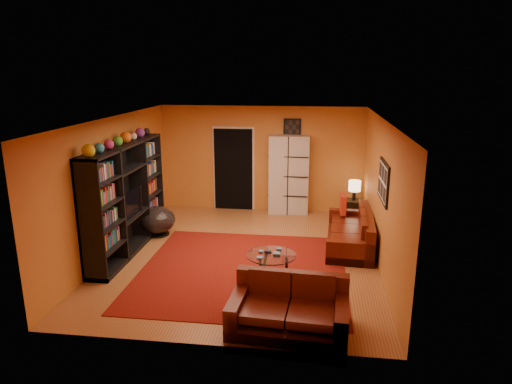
# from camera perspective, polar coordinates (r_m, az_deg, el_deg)

# --- Properties ---
(floor) EXTENTS (6.00, 6.00, 0.00)m
(floor) POSITION_cam_1_polar(r_m,az_deg,el_deg) (8.87, -1.59, -7.84)
(floor) COLOR brown
(floor) RESTS_ON ground
(ceiling) EXTENTS (6.00, 6.00, 0.00)m
(ceiling) POSITION_cam_1_polar(r_m,az_deg,el_deg) (8.21, -1.73, 9.12)
(ceiling) COLOR white
(ceiling) RESTS_ON wall_back
(wall_back) EXTENTS (6.00, 0.00, 6.00)m
(wall_back) POSITION_cam_1_polar(r_m,az_deg,el_deg) (11.34, 0.68, 4.16)
(wall_back) COLOR #C1712A
(wall_back) RESTS_ON floor
(wall_front) EXTENTS (6.00, 0.00, 6.00)m
(wall_front) POSITION_cam_1_polar(r_m,az_deg,el_deg) (5.65, -6.38, -7.43)
(wall_front) COLOR #C1712A
(wall_front) RESTS_ON floor
(wall_left) EXTENTS (0.00, 6.00, 6.00)m
(wall_left) POSITION_cam_1_polar(r_m,az_deg,el_deg) (9.16, -17.30, 0.80)
(wall_left) COLOR #C1712A
(wall_left) RESTS_ON floor
(wall_right) EXTENTS (0.00, 6.00, 6.00)m
(wall_right) POSITION_cam_1_polar(r_m,az_deg,el_deg) (8.44, 15.37, -0.25)
(wall_right) COLOR #C1712A
(wall_right) RESTS_ON floor
(rug) EXTENTS (3.60, 3.60, 0.01)m
(rug) POSITION_cam_1_polar(r_m,az_deg,el_deg) (8.22, -1.65, -9.72)
(rug) COLOR #5C0F0A
(rug) RESTS_ON floor
(doorway) EXTENTS (0.95, 0.10, 2.04)m
(doorway) POSITION_cam_1_polar(r_m,az_deg,el_deg) (11.46, -2.83, 2.82)
(doorway) COLOR black
(doorway) RESTS_ON floor
(wall_art_right) EXTENTS (0.03, 1.00, 0.70)m
(wall_art_right) POSITION_cam_1_polar(r_m,az_deg,el_deg) (8.07, 15.66, 1.25)
(wall_art_right) COLOR black
(wall_art_right) RESTS_ON wall_right
(wall_art_back) EXTENTS (0.42, 0.03, 0.52)m
(wall_art_back) POSITION_cam_1_polar(r_m,az_deg,el_deg) (11.15, 4.55, 7.82)
(wall_art_back) COLOR black
(wall_art_back) RESTS_ON wall_back
(entertainment_unit) EXTENTS (0.45, 3.00, 2.10)m
(entertainment_unit) POSITION_cam_1_polar(r_m,az_deg,el_deg) (9.13, -15.89, -0.76)
(entertainment_unit) COLOR black
(entertainment_unit) RESTS_ON floor
(tv) EXTENTS (0.89, 0.12, 0.51)m
(tv) POSITION_cam_1_polar(r_m,az_deg,el_deg) (9.07, -15.73, -1.34)
(tv) COLOR black
(tv) RESTS_ON entertainment_unit
(sofa) EXTENTS (0.99, 2.17, 0.85)m
(sofa) POSITION_cam_1_polar(r_m,az_deg,el_deg) (9.39, 12.14, -4.98)
(sofa) COLOR #461109
(sofa) RESTS_ON rug
(loveseat) EXTENTS (1.66, 1.07, 0.85)m
(loveseat) POSITION_cam_1_polar(r_m,az_deg,el_deg) (6.49, 4.20, -14.23)
(loveseat) COLOR #461109
(loveseat) RESTS_ON rug
(throw_pillow) EXTENTS (0.12, 0.42, 0.42)m
(throw_pillow) POSITION_cam_1_polar(r_m,az_deg,el_deg) (10.06, 10.82, -1.48)
(throw_pillow) COLOR red
(throw_pillow) RESTS_ON sofa
(coffee_table) EXTENTS (0.85, 0.85, 0.42)m
(coffee_table) POSITION_cam_1_polar(r_m,az_deg,el_deg) (7.79, 1.92, -8.13)
(coffee_table) COLOR silver
(coffee_table) RESTS_ON floor
(storage_cabinet) EXTENTS (1.00, 0.51, 1.92)m
(storage_cabinet) POSITION_cam_1_polar(r_m,az_deg,el_deg) (11.16, 4.06, 2.17)
(storage_cabinet) COLOR beige
(storage_cabinet) RESTS_ON floor
(bowl_chair) EXTENTS (0.77, 0.77, 0.62)m
(bowl_chair) POSITION_cam_1_polar(r_m,az_deg,el_deg) (10.00, -12.26, -3.44)
(bowl_chair) COLOR black
(bowl_chair) RESTS_ON floor
(side_table) EXTENTS (0.47, 0.47, 0.50)m
(side_table) POSITION_cam_1_polar(r_m,az_deg,el_deg) (10.95, 12.06, -2.26)
(side_table) COLOR black
(side_table) RESTS_ON floor
(table_lamp) EXTENTS (0.28, 0.28, 0.47)m
(table_lamp) POSITION_cam_1_polar(r_m,az_deg,el_deg) (10.79, 12.23, 0.68)
(table_lamp) COLOR black
(table_lamp) RESTS_ON side_table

